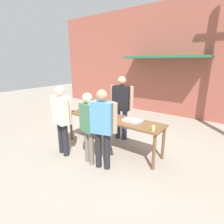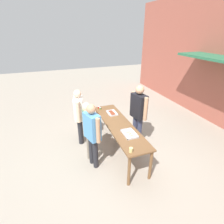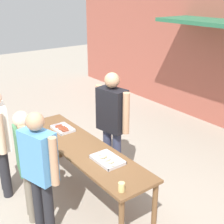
{
  "view_description": "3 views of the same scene",
  "coord_description": "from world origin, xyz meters",
  "views": [
    {
      "loc": [
        2.5,
        -3.42,
        2.23
      ],
      "look_at": [
        0.0,
        0.0,
        1.0
      ],
      "focal_mm": 28.0,
      "sensor_mm": 36.0,
      "label": 1
    },
    {
      "loc": [
        3.87,
        -1.61,
        3.22
      ],
      "look_at": [
        -0.7,
        0.05,
        0.9
      ],
      "focal_mm": 28.0,
      "sensor_mm": 36.0,
      "label": 2
    },
    {
      "loc": [
        3.55,
        -2.11,
        3.03
      ],
      "look_at": [
        -0.15,
        0.66,
        1.2
      ],
      "focal_mm": 50.0,
      "sensor_mm": 36.0,
      "label": 3
    }
  ],
  "objects": [
    {
      "name": "ground_plane",
      "position": [
        0.0,
        0.0,
        0.0
      ],
      "size": [
        24.0,
        24.0,
        0.0
      ],
      "primitive_type": "plane",
      "color": "#A39989"
    },
    {
      "name": "serving_table",
      "position": [
        0.0,
        0.0,
        0.76
      ],
      "size": [
        2.69,
        0.67,
        0.85
      ],
      "color": "brown",
      "rests_on": "ground"
    },
    {
      "name": "food_tray_sausages",
      "position": [
        -0.7,
        0.05,
        0.87
      ],
      "size": [
        0.4,
        0.27,
        0.04
      ],
      "color": "silver",
      "rests_on": "serving_table"
    },
    {
      "name": "food_tray_buns",
      "position": [
        0.56,
        0.05,
        0.87
      ],
      "size": [
        0.46,
        0.3,
        0.06
      ],
      "color": "silver",
      "rests_on": "serving_table"
    },
    {
      "name": "condiment_jar_mustard",
      "position": [
        -1.21,
        -0.22,
        0.89
      ],
      "size": [
        0.07,
        0.07,
        0.07
      ],
      "color": "#B22319",
      "rests_on": "serving_table"
    },
    {
      "name": "condiment_jar_ketchup",
      "position": [
        -1.12,
        -0.2,
        0.89
      ],
      "size": [
        0.07,
        0.07,
        0.07
      ],
      "color": "#567A38",
      "rests_on": "serving_table"
    },
    {
      "name": "beer_cup",
      "position": [
        1.21,
        -0.22,
        0.91
      ],
      "size": [
        0.08,
        0.08,
        0.11
      ],
      "color": "#DBC67A",
      "rests_on": "serving_table"
    },
    {
      "name": "person_server_behind_table",
      "position": [
        -0.15,
        0.66,
        1.09
      ],
      "size": [
        0.68,
        0.35,
        1.85
      ],
      "rotation": [
        0.0,
        0.0,
        0.18
      ],
      "color": "#333851",
      "rests_on": "ground"
    },
    {
      "name": "person_customer_holding_hotdog",
      "position": [
        -0.8,
        -0.95,
        1.0
      ],
      "size": [
        0.68,
        0.35,
        1.7
      ],
      "rotation": [
        0.0,
        0.0,
        2.95
      ],
      "color": "#232328",
      "rests_on": "ground"
    },
    {
      "name": "person_customer_with_cup",
      "position": [
        0.36,
        -0.84,
        1.02
      ],
      "size": [
        0.62,
        0.36,
        1.71
      ],
      "rotation": [
        0.0,
        0.0,
        3.42
      ],
      "color": "#232328",
      "rests_on": "ground"
    },
    {
      "name": "person_customer_waiting_in_line",
      "position": [
        0.0,
        -0.87,
        0.97
      ],
      "size": [
        0.53,
        0.29,
        1.62
      ],
      "rotation": [
        0.0,
        0.0,
        2.91
      ],
      "color": "#756B5B",
      "rests_on": "ground"
    }
  ]
}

